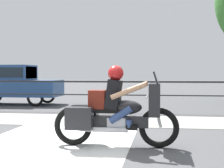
% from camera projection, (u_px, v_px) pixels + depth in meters
% --- Properties ---
extents(ground_plane, '(120.00, 120.00, 0.00)m').
position_uv_depth(ground_plane, '(87.00, 145.00, 6.44)').
color(ground_plane, '#4C4C4F').
extents(sidewalk_band, '(44.00, 2.40, 0.01)m').
position_uv_depth(sidewalk_band, '(112.00, 120.00, 9.80)').
color(sidewalk_band, '#99968E').
rests_on(sidewalk_band, ground).
extents(crosswalk_band, '(2.96, 6.00, 0.01)m').
position_uv_depth(crosswalk_band, '(50.00, 146.00, 6.33)').
color(crosswalk_band, silver).
rests_on(crosswalk_band, ground).
extents(fence_railing, '(36.00, 0.05, 1.09)m').
position_uv_depth(fence_railing, '(121.00, 88.00, 11.84)').
color(fence_railing, '#232326').
rests_on(fence_railing, ground).
extents(motorcycle, '(2.33, 0.76, 1.50)m').
position_uv_depth(motorcycle, '(114.00, 111.00, 6.33)').
color(motorcycle, black).
rests_on(motorcycle, ground).
extents(parked_car, '(4.02, 1.64, 1.70)m').
position_uv_depth(parked_car, '(12.00, 82.00, 14.79)').
color(parked_car, '#284C84').
rests_on(parked_car, ground).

